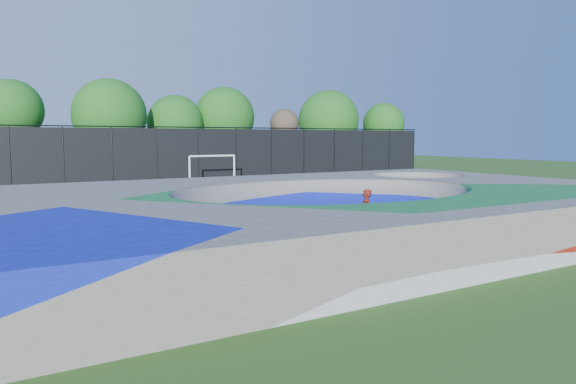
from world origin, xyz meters
The scene contains 7 objects.
ground centered at (0.00, 0.00, 0.00)m, with size 120.00×120.00×0.00m, color #2A5417.
skate_deck centered at (0.00, 0.00, 0.75)m, with size 22.00×14.00×1.50m, color gray.
skater centered at (0.40, -1.52, 0.79)m, with size 0.58×0.38×1.59m, color red.
skateboard centered at (0.40, -1.52, 0.03)m, with size 0.78×0.22×0.05m, color black.
soccer_goal centered at (2.50, 17.00, 1.48)m, with size 3.23×0.12×2.13m.
fence centered at (0.00, 21.00, 2.10)m, with size 48.09×0.09×4.04m.
treeline centered at (-0.07, 26.12, 4.85)m, with size 52.73×6.94×7.79m.
Camera 1 is at (-9.97, -14.45, 3.22)m, focal length 32.00 mm.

